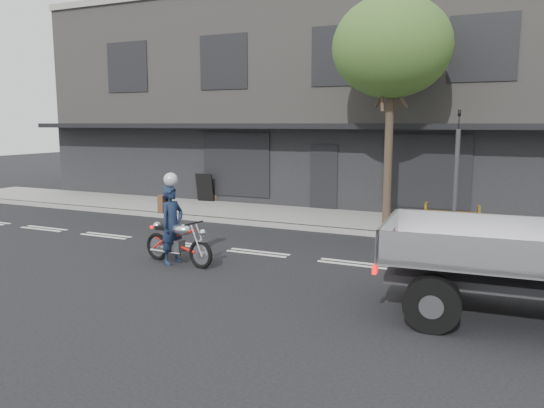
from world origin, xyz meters
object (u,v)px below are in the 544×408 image
at_px(motorcycle, 178,241).
at_px(sandwich_board, 205,187).
at_px(traffic_light_pole, 456,180).
at_px(construction_barrier, 451,219).
at_px(rider, 172,225).
at_px(street_tree, 392,48).

relative_size(motorcycle, sandwich_board, 1.82).
distance_m(traffic_light_pole, construction_barrier, 1.11).
bearing_deg(rider, street_tree, -22.35).
relative_size(traffic_light_pole, sandwich_board, 3.24).
height_order(motorcycle, construction_barrier, motorcycle).
distance_m(motorcycle, construction_barrier, 7.42).
bearing_deg(street_tree, rider, -121.26).
bearing_deg(sandwich_board, construction_barrier, -19.34).
xyz_separation_m(traffic_light_pole, rider, (-5.55, -5.00, -0.77)).
bearing_deg(traffic_light_pole, construction_barrier, 117.48).
xyz_separation_m(motorcycle, rider, (-0.15, 0.00, 0.36)).
distance_m(motorcycle, rider, 0.39).
bearing_deg(traffic_light_pole, sandwich_board, 164.34).
bearing_deg(traffic_light_pole, street_tree, 156.97).
height_order(street_tree, motorcycle, street_tree).
xyz_separation_m(rider, sandwich_board, (-3.90, 7.65, -0.19)).
bearing_deg(street_tree, traffic_light_pole, -23.03).
relative_size(traffic_light_pole, construction_barrier, 2.36).
bearing_deg(sandwich_board, street_tree, -18.18).
bearing_deg(traffic_light_pole, motorcycle, -137.21).
relative_size(street_tree, sandwich_board, 6.24).
height_order(street_tree, traffic_light_pole, street_tree).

